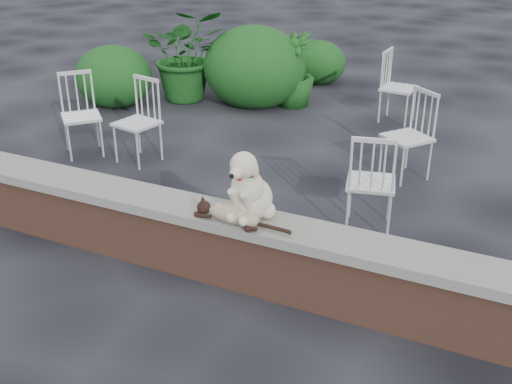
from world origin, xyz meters
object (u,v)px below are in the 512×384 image
at_px(dog, 252,182).
at_px(potted_plant_b, 294,70).
at_px(chair_a, 81,115).
at_px(potted_plant_a, 187,54).
at_px(chair_e, 399,87).
at_px(chair_c, 371,181).
at_px(chair_b, 137,122).
at_px(chair_d, 407,136).
at_px(cat, 234,214).

bearing_deg(dog, potted_plant_b, 114.33).
height_order(chair_a, potted_plant_a, potted_plant_a).
xyz_separation_m(chair_e, chair_a, (-3.01, -2.71, 0.00)).
xyz_separation_m(chair_c, potted_plant_b, (-1.99, 3.08, 0.05)).
bearing_deg(potted_plant_a, dog, -53.32).
xyz_separation_m(chair_e, potted_plant_b, (-1.51, 0.04, 0.05)).
bearing_deg(chair_b, chair_d, 27.99).
xyz_separation_m(chair_b, potted_plant_a, (-0.73, 2.31, 0.20)).
relative_size(cat, potted_plant_b, 0.86).
distance_m(chair_e, potted_plant_b, 1.51).
distance_m(chair_e, chair_d, 1.86).
height_order(chair_d, potted_plant_b, potted_plant_b).
bearing_deg(potted_plant_a, chair_e, 5.93).
bearing_deg(chair_d, chair_e, 143.92).
xyz_separation_m(cat, chair_b, (-2.15, 1.81, -0.19)).
bearing_deg(potted_plant_b, chair_c, -57.12).
xyz_separation_m(dog, chair_a, (-2.93, 1.58, -0.39)).
relative_size(cat, chair_b, 0.97).
bearing_deg(potted_plant_b, potted_plant_a, -166.98).
height_order(chair_e, chair_d, same).
height_order(dog, potted_plant_a, potted_plant_a).
xyz_separation_m(chair_e, chair_b, (-2.31, -2.62, 0.00)).
xyz_separation_m(chair_e, chair_c, (0.49, -3.04, 0.00)).
relative_size(dog, chair_c, 0.60).
bearing_deg(cat, chair_b, 145.95).
relative_size(chair_d, potted_plant_a, 0.70).
distance_m(dog, chair_e, 4.30).
xyz_separation_m(chair_a, potted_plant_b, (1.51, 2.75, 0.05)).
bearing_deg(potted_plant_b, chair_d, -41.95).
xyz_separation_m(chair_e, potted_plant_a, (-3.04, -0.32, 0.20)).
distance_m(chair_c, chair_a, 3.52).
distance_m(dog, chair_d, 2.60).
bearing_deg(chair_c, dog, 51.86).
height_order(cat, chair_a, chair_a).
bearing_deg(chair_e, chair_d, -159.83).
xyz_separation_m(chair_c, chair_b, (-2.79, 0.42, 0.00)).
height_order(cat, chair_e, chair_e).
bearing_deg(chair_d, potted_plant_b, 175.73).
relative_size(chair_e, chair_d, 1.00).
relative_size(dog, potted_plant_b, 0.54).
bearing_deg(chair_d, potted_plant_a, -164.71).
relative_size(chair_e, chair_c, 1.00).
height_order(cat, chair_d, chair_d).
bearing_deg(dog, chair_d, 82.59).
bearing_deg(cat, potted_plant_a, 131.03).
xyz_separation_m(cat, chair_e, (0.16, 4.43, -0.19)).
height_order(chair_d, potted_plant_a, potted_plant_a).
xyz_separation_m(cat, chair_a, (-2.85, 1.73, -0.19)).
bearing_deg(chair_b, dog, -25.31).
height_order(chair_e, chair_c, same).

